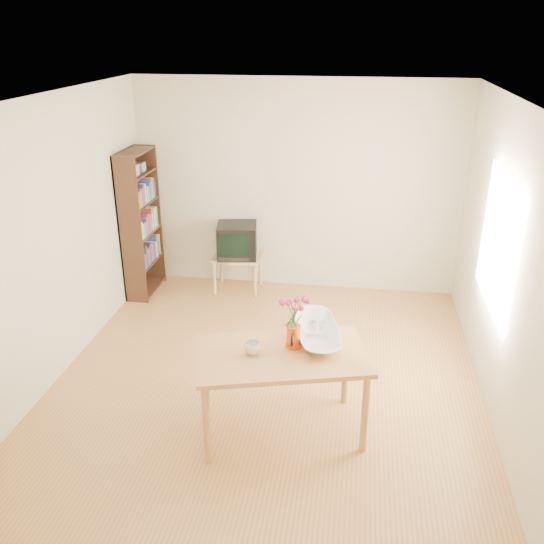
% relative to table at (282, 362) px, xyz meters
% --- Properties ---
extents(room, '(4.50, 4.50, 4.50)m').
position_rel_table_xyz_m(room, '(-0.21, 0.72, 0.64)').
color(room, '#A26E39').
rests_on(room, ground).
extents(table, '(1.50, 1.10, 0.75)m').
position_rel_table_xyz_m(table, '(0.00, 0.00, 0.00)').
color(table, '#B7793E').
rests_on(table, ground).
extents(tv_stand, '(0.60, 0.45, 0.46)m').
position_rel_table_xyz_m(tv_stand, '(-0.94, 2.69, -0.28)').
color(tv_stand, tan).
rests_on(tv_stand, ground).
extents(bookshelf, '(0.28, 0.70, 1.80)m').
position_rel_table_xyz_m(bookshelf, '(-2.08, 2.47, 0.18)').
color(bookshelf, black).
rests_on(bookshelf, ground).
extents(pitcher, '(0.13, 0.20, 0.19)m').
position_rel_table_xyz_m(pitcher, '(0.08, 0.12, 0.17)').
color(pitcher, '#E4420D').
rests_on(pitcher, table).
extents(flowers, '(0.22, 0.22, 0.31)m').
position_rel_table_xyz_m(flowers, '(0.08, 0.12, 0.42)').
color(flowers, '#E13577').
rests_on(flowers, pitcher).
extents(mug, '(0.18, 0.18, 0.10)m').
position_rel_table_xyz_m(mug, '(-0.23, -0.04, 0.14)').
color(mug, white).
rests_on(mug, table).
extents(bowl, '(0.63, 0.63, 0.50)m').
position_rel_table_xyz_m(bowl, '(0.25, 0.32, 0.33)').
color(bowl, white).
rests_on(bowl, table).
extents(teacup_a, '(0.11, 0.11, 0.07)m').
position_rel_table_xyz_m(teacup_a, '(0.21, 0.32, 0.29)').
color(teacup_a, white).
rests_on(teacup_a, bowl).
extents(teacup_b, '(0.09, 0.09, 0.06)m').
position_rel_table_xyz_m(teacup_b, '(0.30, 0.34, 0.28)').
color(teacup_b, white).
rests_on(teacup_b, bowl).
extents(television, '(0.54, 0.51, 0.42)m').
position_rel_table_xyz_m(television, '(-0.94, 2.70, 0.01)').
color(television, black).
rests_on(television, tv_stand).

